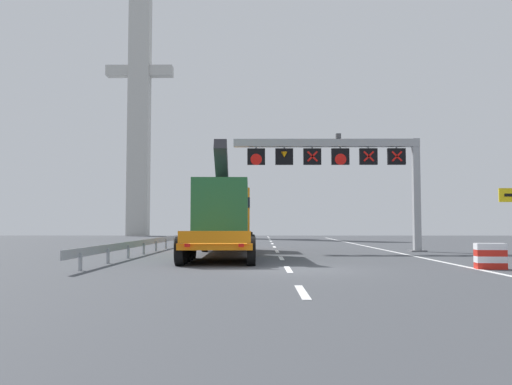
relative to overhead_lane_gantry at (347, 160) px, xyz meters
The scene contains 8 objects.
ground 13.97m from the overhead_lane_gantry, 106.58° to the right, with size 112.00×112.00×0.00m, color #424449.
lane_markings 11.34m from the overhead_lane_gantry, 113.91° to the left, with size 0.20×57.74×0.01m.
edge_line_right 5.86m from the overhead_lane_gantry, ahead, with size 0.20×63.00×0.01m, color silver.
overhead_lane_gantry is the anchor object (origin of this frame).
heavy_haul_truck_orange 8.25m from the overhead_lane_gantry, 155.24° to the right, with size 3.24×14.11×5.30m.
crash_barrier_striped 13.30m from the overhead_lane_gantry, 75.97° to the right, with size 1.04×0.60×0.90m.
guardrail_left 12.19m from the overhead_lane_gantry, behind, with size 0.13×26.14×0.76m.
bridge_pylon_distant 47.80m from the overhead_lane_gantry, 117.85° to the left, with size 9.00×2.00×36.12m.
Camera 1 is at (-1.34, -18.40, 1.56)m, focal length 37.44 mm.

